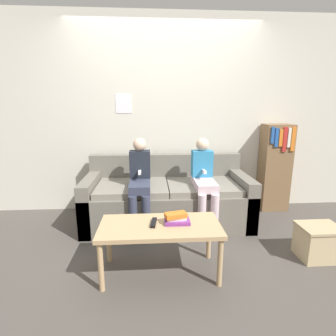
# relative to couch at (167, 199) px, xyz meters

# --- Properties ---
(ground_plane) EXTENTS (10.00, 10.00, 0.00)m
(ground_plane) POSITION_rel_couch_xyz_m (0.00, -0.54, -0.29)
(ground_plane) COLOR #4C4742
(wall_back) EXTENTS (8.00, 0.06, 2.60)m
(wall_back) POSITION_rel_couch_xyz_m (-0.00, 0.53, 1.01)
(wall_back) COLOR beige
(wall_back) RESTS_ON ground_plane
(couch) EXTENTS (1.99, 0.86, 0.81)m
(couch) POSITION_rel_couch_xyz_m (0.00, 0.00, 0.00)
(couch) COLOR #6B665B
(couch) RESTS_ON ground_plane
(coffee_table) EXTENTS (1.02, 0.49, 0.45)m
(coffee_table) POSITION_rel_couch_xyz_m (-0.13, -1.06, 0.11)
(coffee_table) COLOR tan
(coffee_table) RESTS_ON ground_plane
(person_left) EXTENTS (0.24, 0.58, 1.07)m
(person_left) POSITION_rel_couch_xyz_m (-0.33, -0.21, 0.31)
(person_left) COLOR #33384C
(person_left) RESTS_ON ground_plane
(person_right) EXTENTS (0.24, 0.58, 1.06)m
(person_right) POSITION_rel_couch_xyz_m (0.41, -0.21, 0.31)
(person_right) COLOR silver
(person_right) RESTS_ON ground_plane
(tv_remote) EXTENTS (0.06, 0.17, 0.02)m
(tv_remote) POSITION_rel_couch_xyz_m (-0.18, -1.03, 0.18)
(tv_remote) COLOR black
(tv_remote) RESTS_ON coffee_table
(book_stack) EXTENTS (0.22, 0.14, 0.09)m
(book_stack) POSITION_rel_couch_xyz_m (0.01, -1.03, 0.20)
(book_stack) COLOR #7A3389
(book_stack) RESTS_ON coffee_table
(bookshelf) EXTENTS (0.38, 0.30, 1.19)m
(bookshelf) POSITION_rel_couch_xyz_m (1.52, 0.34, 0.31)
(bookshelf) COLOR brown
(bookshelf) RESTS_ON ground_plane
(storage_box) EXTENTS (0.38, 0.31, 0.33)m
(storage_box) POSITION_rel_couch_xyz_m (1.39, -0.92, -0.13)
(storage_box) COLOR #CCB284
(storage_box) RESTS_ON ground_plane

